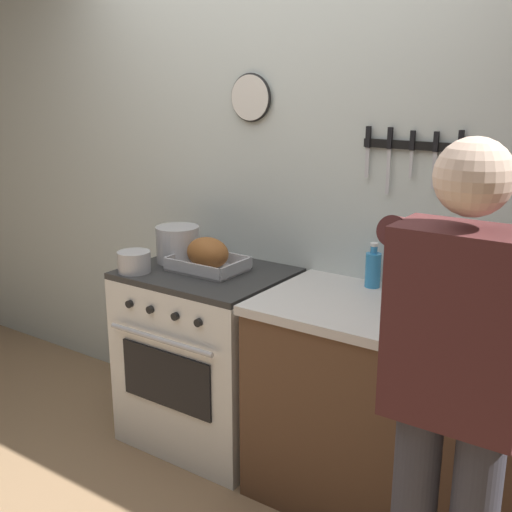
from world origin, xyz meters
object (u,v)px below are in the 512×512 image
stock_pot (178,244)px  cutting_board (478,339)px  person_cook (457,385)px  saucepan (134,262)px  roasting_pan (208,256)px  stove (208,356)px  bottle_dish_soap (373,269)px  bottle_soy_sauce (424,283)px

stock_pot → cutting_board: (1.56, -0.18, -0.08)m
person_cook → saucepan: 1.73m
saucepan → cutting_board: bearing=3.0°
roasting_pan → saucepan: bearing=-141.4°
stove → cutting_board: (1.34, -0.13, 0.46)m
person_cook → bottle_dish_soap: bearing=44.7°
person_cook → roasting_pan: size_ratio=4.72×
stock_pot → bottle_soy_sauce: 1.25m
roasting_pan → cutting_board: (1.34, -0.14, -0.06)m
person_cook → saucepan: size_ratio=10.44×
person_cook → cutting_board: bearing=15.8°
stove → saucepan: bearing=-142.4°
stove → stock_pot: size_ratio=4.08×
stove → roasting_pan: (0.00, 0.01, 0.52)m
cutting_board → saucepan: bearing=-177.0°
stock_pot → saucepan: size_ratio=1.39×
stove → stock_pot: 0.59m
stock_pot → bottle_dish_soap: 1.01m
stove → roasting_pan: size_ratio=2.56×
cutting_board → stock_pot: bearing=173.5°
person_cook → bottle_soy_sauce: (-0.39, 0.78, 0.03)m
saucepan → bottle_dish_soap: bearing=23.0°
saucepan → cutting_board: 1.62m
roasting_pan → person_cook: bearing=-23.7°
roasting_pan → bottle_dish_soap: bottle_dish_soap is taller
stove → bottle_soy_sauce: size_ratio=4.74×
stove → cutting_board: 1.42m
cutting_board → bottle_dish_soap: 0.68m
stock_pot → bottle_dish_soap: bottle_dish_soap is taller
stove → person_cook: person_cook is taller
stove → person_cook: size_ratio=0.54×
bottle_soy_sauce → saucepan: bearing=-163.5°
saucepan → bottle_dish_soap: size_ratio=0.78×
stove → stock_pot: bearing=167.2°
stock_pot → cutting_board: size_ratio=0.61×
person_cook → stock_pot: (-1.64, 0.66, 0.04)m
stove → saucepan: 0.61m
stove → bottle_dish_soap: bottle_dish_soap is taller
roasting_pan → stock_pot: bearing=169.8°
person_cook → bottle_soy_sauce: size_ratio=8.74×
roasting_pan → bottle_dish_soap: (0.77, 0.22, 0.01)m
roasting_pan → bottle_soy_sauce: (1.02, 0.16, 0.01)m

